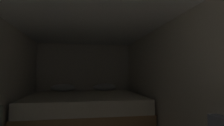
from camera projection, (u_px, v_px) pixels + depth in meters
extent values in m
cube|color=beige|center=(84.00, 82.00, 4.77)|extent=(2.45, 0.05, 1.98)
cube|color=beige|center=(179.00, 90.00, 2.47)|extent=(0.05, 5.05, 1.98)
cube|color=white|center=(89.00, 11.00, 2.32)|extent=(2.45, 5.05, 0.05)
cube|color=#9E7247|center=(85.00, 120.00, 3.70)|extent=(2.23, 1.94, 0.54)
cube|color=beige|center=(85.00, 101.00, 3.72)|extent=(2.19, 1.90, 0.25)
ellipsoid|color=white|center=(63.00, 88.00, 4.41)|extent=(0.57, 0.29, 0.18)
ellipsoid|color=white|center=(105.00, 87.00, 4.58)|extent=(0.57, 0.29, 0.18)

